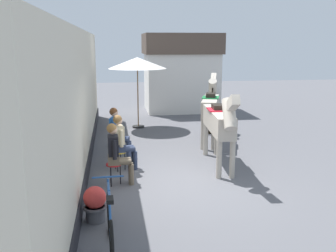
{
  "coord_description": "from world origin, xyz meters",
  "views": [
    {
      "loc": [
        -1.77,
        -8.28,
        3.09
      ],
      "look_at": [
        -0.4,
        1.2,
        1.05
      ],
      "focal_mm": 41.88,
      "sensor_mm": 36.0,
      "label": 1
    }
  ],
  "objects_px": {
    "seated_visitor_near": "(116,151)",
    "seated_visitor_middle": "(121,139)",
    "saddled_horse_far": "(211,105)",
    "satchel_bag": "(111,143)",
    "seated_visitor_far": "(117,130)",
    "flower_planter_near": "(95,203)",
    "cafe_parasol": "(137,63)",
    "saddled_horse_near": "(219,122)",
    "leaning_bicycle": "(110,226)"
  },
  "relations": [
    {
      "from": "seated_visitor_middle",
      "to": "saddled_horse_near",
      "type": "relative_size",
      "value": 0.46
    },
    {
      "from": "flower_planter_near",
      "to": "cafe_parasol",
      "type": "bearing_deg",
      "value": 80.51
    },
    {
      "from": "seated_visitor_near",
      "to": "saddled_horse_far",
      "type": "distance_m",
      "value": 4.71
    },
    {
      "from": "seated_visitor_near",
      "to": "seated_visitor_far",
      "type": "xyz_separation_m",
      "value": [
        0.05,
        2.08,
        0.0
      ]
    },
    {
      "from": "saddled_horse_far",
      "to": "seated_visitor_near",
      "type": "bearing_deg",
      "value": -130.25
    },
    {
      "from": "seated_visitor_far",
      "to": "leaning_bicycle",
      "type": "height_order",
      "value": "seated_visitor_far"
    },
    {
      "from": "seated_visitor_near",
      "to": "satchel_bag",
      "type": "distance_m",
      "value": 3.37
    },
    {
      "from": "saddled_horse_far",
      "to": "satchel_bag",
      "type": "bearing_deg",
      "value": -174.86
    },
    {
      "from": "seated_visitor_near",
      "to": "saddled_horse_near",
      "type": "bearing_deg",
      "value": 19.44
    },
    {
      "from": "seated_visitor_middle",
      "to": "leaning_bicycle",
      "type": "height_order",
      "value": "seated_visitor_middle"
    },
    {
      "from": "seated_visitor_middle",
      "to": "saddled_horse_far",
      "type": "xyz_separation_m",
      "value": [
        2.89,
        2.57,
        0.38
      ]
    },
    {
      "from": "flower_planter_near",
      "to": "leaning_bicycle",
      "type": "relative_size",
      "value": 0.36
    },
    {
      "from": "seated_visitor_near",
      "to": "seated_visitor_far",
      "type": "relative_size",
      "value": 1.0
    },
    {
      "from": "seated_visitor_near",
      "to": "seated_visitor_far",
      "type": "distance_m",
      "value": 2.08
    },
    {
      "from": "seated_visitor_near",
      "to": "satchel_bag",
      "type": "relative_size",
      "value": 4.96
    },
    {
      "from": "saddled_horse_near",
      "to": "saddled_horse_far",
      "type": "relative_size",
      "value": 1.03
    },
    {
      "from": "cafe_parasol",
      "to": "satchel_bag",
      "type": "height_order",
      "value": "cafe_parasol"
    },
    {
      "from": "flower_planter_near",
      "to": "seated_visitor_near",
      "type": "bearing_deg",
      "value": 77.18
    },
    {
      "from": "seated_visitor_middle",
      "to": "seated_visitor_far",
      "type": "relative_size",
      "value": 1.0
    },
    {
      "from": "seated_visitor_middle",
      "to": "leaning_bicycle",
      "type": "bearing_deg",
      "value": -94.2
    },
    {
      "from": "seated_visitor_middle",
      "to": "saddled_horse_far",
      "type": "bearing_deg",
      "value": 41.65
    },
    {
      "from": "seated_visitor_far",
      "to": "leaning_bicycle",
      "type": "xyz_separation_m",
      "value": [
        -0.19,
        -4.91,
        -0.38
      ]
    },
    {
      "from": "seated_visitor_near",
      "to": "seated_visitor_middle",
      "type": "xyz_separation_m",
      "value": [
        0.14,
        1.01,
        0.0
      ]
    },
    {
      "from": "seated_visitor_far",
      "to": "flower_planter_near",
      "type": "relative_size",
      "value": 2.17
    },
    {
      "from": "saddled_horse_far",
      "to": "flower_planter_near",
      "type": "xyz_separation_m",
      "value": [
        -3.44,
        -5.37,
        -0.82
      ]
    },
    {
      "from": "seated_visitor_near",
      "to": "leaning_bicycle",
      "type": "xyz_separation_m",
      "value": [
        -0.14,
        -2.83,
        -0.38
      ]
    },
    {
      "from": "seated_visitor_middle",
      "to": "flower_planter_near",
      "type": "xyz_separation_m",
      "value": [
        -0.55,
        -2.8,
        -0.44
      ]
    },
    {
      "from": "seated_visitor_far",
      "to": "saddled_horse_near",
      "type": "bearing_deg",
      "value": -24.99
    },
    {
      "from": "saddled_horse_near",
      "to": "satchel_bag",
      "type": "bearing_deg",
      "value": 138.4
    },
    {
      "from": "seated_visitor_middle",
      "to": "cafe_parasol",
      "type": "distance_m",
      "value": 5.22
    },
    {
      "from": "cafe_parasol",
      "to": "leaning_bicycle",
      "type": "bearing_deg",
      "value": -96.67
    },
    {
      "from": "saddled_horse_far",
      "to": "cafe_parasol",
      "type": "relative_size",
      "value": 1.12
    },
    {
      "from": "seated_visitor_far",
      "to": "saddled_horse_near",
      "type": "xyz_separation_m",
      "value": [
        2.52,
        -1.17,
        0.38
      ]
    },
    {
      "from": "seated_visitor_near",
      "to": "saddled_horse_far",
      "type": "xyz_separation_m",
      "value": [
        3.03,
        3.58,
        0.38
      ]
    },
    {
      "from": "saddled_horse_near",
      "to": "seated_visitor_far",
      "type": "bearing_deg",
      "value": 155.01
    },
    {
      "from": "seated_visitor_middle",
      "to": "satchel_bag",
      "type": "relative_size",
      "value": 4.96
    },
    {
      "from": "leaning_bicycle",
      "to": "flower_planter_near",
      "type": "bearing_deg",
      "value": 104.43
    },
    {
      "from": "leaning_bicycle",
      "to": "satchel_bag",
      "type": "distance_m",
      "value": 6.13
    },
    {
      "from": "seated_visitor_middle",
      "to": "cafe_parasol",
      "type": "height_order",
      "value": "cafe_parasol"
    },
    {
      "from": "seated_visitor_middle",
      "to": "satchel_bag",
      "type": "distance_m",
      "value": 2.4
    },
    {
      "from": "seated_visitor_far",
      "to": "leaning_bicycle",
      "type": "bearing_deg",
      "value": -92.27
    },
    {
      "from": "saddled_horse_far",
      "to": "cafe_parasol",
      "type": "height_order",
      "value": "cafe_parasol"
    },
    {
      "from": "saddled_horse_near",
      "to": "flower_planter_near",
      "type": "distance_m",
      "value": 4.1
    },
    {
      "from": "saddled_horse_near",
      "to": "saddled_horse_far",
      "type": "height_order",
      "value": "same"
    },
    {
      "from": "cafe_parasol",
      "to": "satchel_bag",
      "type": "bearing_deg",
      "value": -110.89
    },
    {
      "from": "cafe_parasol",
      "to": "flower_planter_near",
      "type": "bearing_deg",
      "value": -99.49
    },
    {
      "from": "saddled_horse_near",
      "to": "leaning_bicycle",
      "type": "height_order",
      "value": "saddled_horse_near"
    },
    {
      "from": "seated_visitor_near",
      "to": "seated_visitor_middle",
      "type": "relative_size",
      "value": 1.0
    },
    {
      "from": "seated_visitor_near",
      "to": "seated_visitor_middle",
      "type": "height_order",
      "value": "same"
    },
    {
      "from": "flower_planter_near",
      "to": "satchel_bag",
      "type": "xyz_separation_m",
      "value": [
        0.29,
        5.09,
        -0.23
      ]
    }
  ]
}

